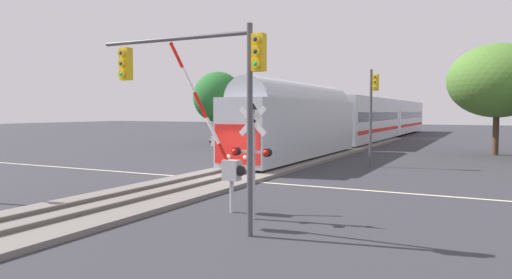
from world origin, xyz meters
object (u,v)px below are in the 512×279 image
object	(u,v)px
crossing_gate_far	(219,134)
oak_far_right	(497,81)
pine_left_background	(218,97)
traffic_signal_near_right	(203,77)
commuter_train	(368,118)
traffic_signal_far_side	(373,102)
crossing_gate_near	(225,155)
crossing_signal_mast	(252,148)

from	to	relation	value
crossing_gate_far	oak_far_right	distance (m)	22.47
pine_left_background	traffic_signal_near_right	bearing A→B (deg)	-59.34
commuter_train	traffic_signal_near_right	size ratio (longest dim) A/B	10.83
traffic_signal_far_side	pine_left_background	bearing A→B (deg)	146.62
crossing_gate_far	traffic_signal_far_side	world-z (taller)	traffic_signal_far_side
crossing_gate_near	crossing_signal_mast	bearing A→B (deg)	-23.85
crossing_gate_near	crossing_gate_far	distance (m)	15.36
crossing_signal_mast	oak_far_right	world-z (taller)	oak_far_right
oak_far_right	traffic_signal_near_right	bearing A→B (deg)	-104.33
traffic_signal_far_side	commuter_train	bearing A→B (deg)	104.08
oak_far_right	traffic_signal_far_side	bearing A→B (deg)	-119.03
crossing_gate_near	pine_left_background	world-z (taller)	pine_left_background
crossing_gate_near	traffic_signal_near_right	world-z (taller)	crossing_gate_near
commuter_train	pine_left_background	size ratio (longest dim) A/B	8.39
traffic_signal_near_right	traffic_signal_far_side	world-z (taller)	traffic_signal_far_side
traffic_signal_near_right	pine_left_background	distance (m)	34.87
commuter_train	crossing_signal_mast	size ratio (longest dim) A/B	16.94
traffic_signal_near_right	oak_far_right	distance (m)	31.14
crossing_gate_far	traffic_signal_near_right	xyz separation A→B (m)	(8.89, -15.50, 2.50)
commuter_train	oak_far_right	size ratio (longest dim) A/B	7.21
oak_far_right	crossing_signal_mast	bearing A→B (deg)	-104.03
crossing_signal_mast	crossing_gate_far	xyz separation A→B (m)	(-9.52, 13.64, -0.35)
pine_left_background	oak_far_right	distance (m)	25.50
crossing_signal_mast	oak_far_right	xyz separation A→B (m)	(7.06, 28.28, 3.57)
pine_left_background	oak_far_right	bearing A→B (deg)	0.32
crossing_gate_near	traffic_signal_near_right	xyz separation A→B (m)	(0.75, -2.47, 2.46)
commuter_train	traffic_signal_far_side	world-z (taller)	traffic_signal_far_side
crossing_gate_near	oak_far_right	bearing A→B (deg)	73.02
pine_left_background	crossing_gate_near	bearing A→B (deg)	-58.25
crossing_signal_mast	pine_left_background	xyz separation A→B (m)	(-18.41, 28.14, 2.62)
commuter_train	traffic_signal_far_side	bearing A→B (deg)	-75.92
traffic_signal_near_right	pine_left_background	xyz separation A→B (m)	(-17.78, 30.00, 0.47)
crossing_gate_far	pine_left_background	bearing A→B (deg)	121.51
traffic_signal_far_side	pine_left_background	world-z (taller)	pine_left_background
commuter_train	crossing_signal_mast	bearing A→B (deg)	-81.92
crossing_signal_mast	crossing_gate_far	world-z (taller)	crossing_gate_far
commuter_train	oak_far_right	bearing A→B (deg)	-38.62
crossing_signal_mast	traffic_signal_near_right	xyz separation A→B (m)	(-0.63, -1.86, 2.15)
commuter_train	crossing_gate_far	bearing A→B (deg)	-99.43
crossing_gate_far	traffic_signal_near_right	distance (m)	18.04
crossing_signal_mast	oak_far_right	size ratio (longest dim) A/B	0.43
crossing_gate_near	traffic_signal_near_right	distance (m)	3.57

